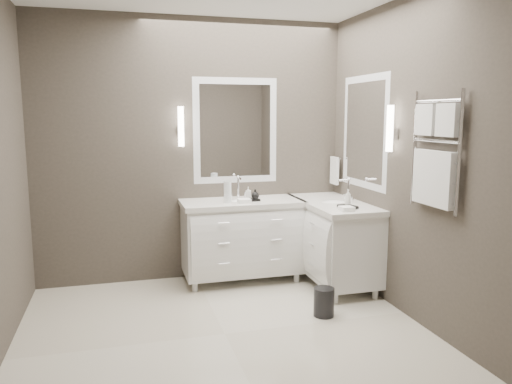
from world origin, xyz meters
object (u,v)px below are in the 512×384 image
object	(u,v)px
vanity_right	(333,237)
waste_bin	(324,302)
towel_ladder	(435,158)
vanity_back	(242,235)

from	to	relation	value
vanity_right	waste_bin	bearing A→B (deg)	-118.73
towel_ladder	waste_bin	xyz separation A→B (m)	(-0.65, 0.52, -1.27)
vanity_back	waste_bin	distance (m)	1.24
towel_ladder	waste_bin	world-z (taller)	towel_ladder
vanity_back	towel_ladder	distance (m)	2.16
towel_ladder	vanity_right	bearing A→B (deg)	99.84
waste_bin	vanity_back	bearing A→B (deg)	112.24
vanity_back	vanity_right	xyz separation A→B (m)	(0.88, -0.33, 0.00)
vanity_back	towel_ladder	xyz separation A→B (m)	(1.10, -1.63, 0.91)
vanity_back	vanity_right	distance (m)	0.93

